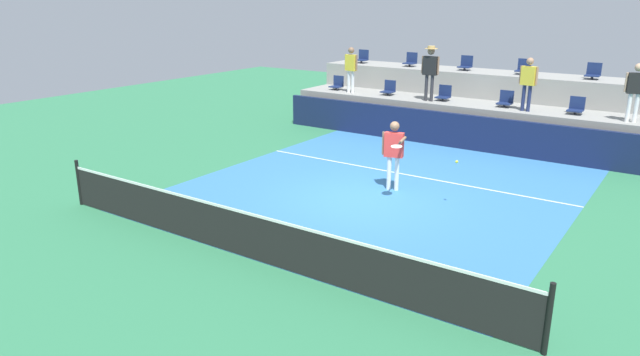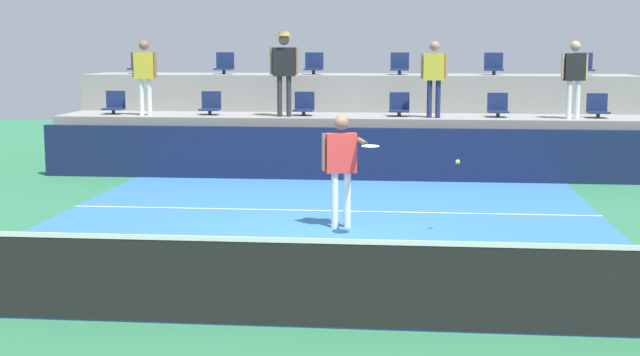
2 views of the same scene
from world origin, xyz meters
name	(u,v)px [view 2 (image 2 of 2)]	position (x,y,z in m)	size (l,w,h in m)	color
ground_plane	(316,241)	(0.00, 0.00, 0.00)	(40.00, 40.00, 0.00)	#2D754C
court_inner_paint	(323,227)	(0.00, 1.00, 0.00)	(9.00, 10.00, 0.01)	teal
court_service_line	(331,211)	(0.00, 2.40, 0.01)	(9.00, 0.06, 0.00)	white
tennis_net	(273,279)	(0.00, -4.00, 0.50)	(10.48, 0.08, 1.07)	black
sponsor_backboard	(347,154)	(0.00, 6.00, 0.55)	(13.00, 0.16, 1.10)	#141E42
seating_tier_lower	(351,144)	(0.00, 7.30, 0.62)	(13.00, 1.80, 1.25)	gray
seating_tier_upper	(356,118)	(0.00, 9.10, 1.05)	(13.00, 1.80, 2.10)	gray
stadium_chair_lower_far_left	(114,104)	(-5.37, 7.23, 1.46)	(0.44, 0.40, 0.52)	#2D2D33
stadium_chair_lower_left	(211,105)	(-3.15, 7.23, 1.46)	(0.44, 0.40, 0.52)	#2D2D33
stadium_chair_lower_mid_left	(304,106)	(-1.04, 7.23, 1.46)	(0.44, 0.40, 0.52)	#2D2D33
stadium_chair_lower_mid_right	(399,106)	(1.06, 7.23, 1.46)	(0.44, 0.40, 0.52)	#2D2D33
stadium_chair_lower_right	(498,107)	(3.19, 7.23, 1.46)	(0.44, 0.40, 0.52)	#2D2D33
stadium_chair_lower_far_right	(598,108)	(5.31, 7.23, 1.46)	(0.44, 0.40, 0.52)	#2D2D33
stadium_chair_upper_far_left	(139,65)	(-5.33, 9.03, 2.31)	(0.44, 0.40, 0.52)	#2D2D33
stadium_chair_upper_left	(225,65)	(-3.20, 9.03, 2.31)	(0.44, 0.40, 0.52)	#2D2D33
stadium_chair_upper_mid_left	(314,65)	(-1.02, 9.03, 2.31)	(0.44, 0.40, 0.52)	#2D2D33
stadium_chair_upper_mid_right	(400,65)	(1.03, 9.03, 2.31)	(0.44, 0.40, 0.52)	#2D2D33
stadium_chair_upper_right	(494,66)	(3.24, 9.03, 2.31)	(0.44, 0.40, 0.52)	#2D2D33
stadium_chair_upper_far_right	(583,66)	(5.30, 9.03, 2.31)	(0.44, 0.40, 0.52)	#2D2D33
tennis_player	(342,159)	(0.29, 1.02, 1.07)	(0.95, 1.16, 1.75)	white
spectator_in_grey	(145,70)	(-4.53, 6.85, 2.24)	(0.58, 0.25, 1.65)	white
spectator_with_hat	(284,64)	(-1.43, 6.85, 2.39)	(0.62, 0.45, 1.84)	#2D2D33
spectator_in_white	(434,72)	(1.80, 6.85, 2.23)	(0.58, 0.25, 1.63)	navy
spectator_leaning_on_rail	(574,72)	(4.72, 6.85, 2.23)	(0.58, 0.27, 1.64)	white
tennis_ball	(458,162)	(2.03, 0.70, 1.09)	(0.07, 0.07, 0.07)	#CCE033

